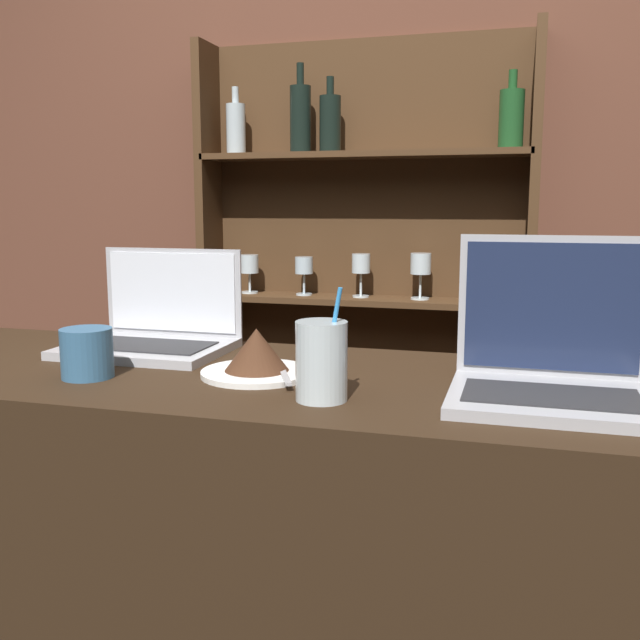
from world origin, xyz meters
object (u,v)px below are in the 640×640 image
at_px(laptop_far, 551,364).
at_px(laptop_near, 155,330).
at_px(coffee_cup, 87,353).
at_px(water_glass, 322,361).
at_px(cake_plate, 257,356).

bearing_deg(laptop_far, laptop_near, 167.72).
bearing_deg(coffee_cup, laptop_near, 91.23).
xyz_separation_m(laptop_far, water_glass, (-0.35, -0.11, 0.01)).
distance_m(laptop_far, coffee_cup, 0.80).
height_order(cake_plate, water_glass, water_glass).
height_order(laptop_near, laptop_far, laptop_far).
distance_m(laptop_near, water_glass, 0.53).
relative_size(cake_plate, coffee_cup, 2.21).
relative_size(laptop_near, cake_plate, 1.61).
distance_m(water_glass, coffee_cup, 0.44).
bearing_deg(cake_plate, coffee_cup, -161.64).
relative_size(water_glass, coffee_cup, 1.98).
bearing_deg(laptop_near, laptop_far, -12.28).
relative_size(laptop_near, coffee_cup, 3.56).
xyz_separation_m(laptop_far, coffee_cup, (-0.79, -0.08, -0.01)).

